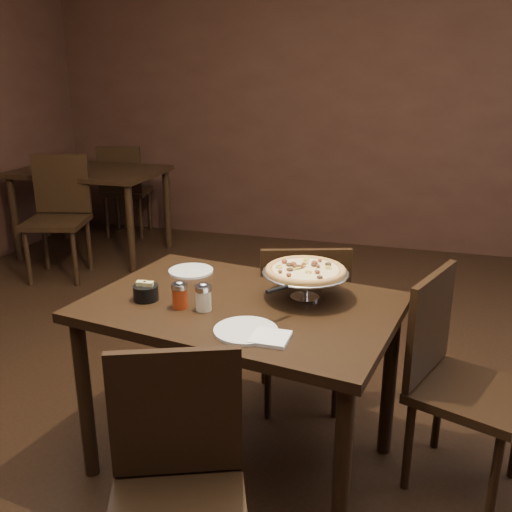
# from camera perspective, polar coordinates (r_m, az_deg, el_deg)

# --- Properties ---
(room) EXTENTS (6.04, 7.04, 2.84)m
(room) POSITION_cam_1_polar(r_m,az_deg,el_deg) (2.18, -1.41, 10.82)
(room) COLOR black
(room) RESTS_ON ground
(dining_table) EXTENTS (1.35, 1.01, 0.77)m
(dining_table) POSITION_cam_1_polar(r_m,az_deg,el_deg) (2.38, -1.51, -6.94)
(dining_table) COLOR black
(dining_table) RESTS_ON ground
(background_table) EXTENTS (1.29, 0.86, 0.81)m
(background_table) POSITION_cam_1_polar(r_m,az_deg,el_deg) (5.48, -16.23, 7.23)
(background_table) COLOR black
(background_table) RESTS_ON ground
(pizza_stand) EXTENTS (0.36, 0.36, 0.15)m
(pizza_stand) POSITION_cam_1_polar(r_m,az_deg,el_deg) (2.35, 4.97, -1.47)
(pizza_stand) COLOR #BBBBC2
(pizza_stand) RESTS_ON dining_table
(parmesan_shaker) EXTENTS (0.07, 0.07, 0.12)m
(parmesan_shaker) POSITION_cam_1_polar(r_m,az_deg,el_deg) (2.26, -5.28, -4.11)
(parmesan_shaker) COLOR beige
(parmesan_shaker) RESTS_ON dining_table
(pepper_flake_shaker) EXTENTS (0.07, 0.07, 0.11)m
(pepper_flake_shaker) POSITION_cam_1_polar(r_m,az_deg,el_deg) (2.29, -7.63, -3.89)
(pepper_flake_shaker) COLOR maroon
(pepper_flake_shaker) RESTS_ON dining_table
(packet_caddy) EXTENTS (0.10, 0.10, 0.08)m
(packet_caddy) POSITION_cam_1_polar(r_m,az_deg,el_deg) (2.39, -10.97, -3.56)
(packet_caddy) COLOR black
(packet_caddy) RESTS_ON dining_table
(napkin_stack) EXTENTS (0.13, 0.13, 0.01)m
(napkin_stack) POSITION_cam_1_polar(r_m,az_deg,el_deg) (2.03, 1.43, -8.19)
(napkin_stack) COLOR white
(napkin_stack) RESTS_ON dining_table
(plate_left) EXTENTS (0.21, 0.21, 0.01)m
(plate_left) POSITION_cam_1_polar(r_m,az_deg,el_deg) (2.69, -6.52, -1.49)
(plate_left) COLOR silver
(plate_left) RESTS_ON dining_table
(plate_near) EXTENTS (0.23, 0.23, 0.01)m
(plate_near) POSITION_cam_1_polar(r_m,az_deg,el_deg) (2.08, -1.04, -7.47)
(plate_near) COLOR silver
(plate_near) RESTS_ON dining_table
(serving_spatula) EXTENTS (0.13, 0.13, 0.02)m
(serving_spatula) POSITION_cam_1_polar(r_m,az_deg,el_deg) (2.15, 2.12, -3.39)
(serving_spatula) COLOR #BBBBC2
(serving_spatula) RESTS_ON pizza_stand
(chair_far) EXTENTS (0.53, 0.53, 0.90)m
(chair_far) POSITION_cam_1_polar(r_m,az_deg,el_deg) (2.86, 4.57, -6.42)
(chair_far) COLOR black
(chair_far) RESTS_ON ground
(chair_near) EXTENTS (0.54, 0.54, 0.88)m
(chair_near) POSITION_cam_1_polar(r_m,az_deg,el_deg) (1.87, -7.90, -21.94)
(chair_near) COLOR black
(chair_near) RESTS_ON ground
(chair_side) EXTENTS (0.55, 0.55, 0.91)m
(chair_side) POSITION_cam_1_polar(r_m,az_deg,el_deg) (2.51, 19.20, -11.09)
(chair_side) COLOR black
(chair_side) RESTS_ON ground
(bg_chair_far) EXTENTS (0.52, 0.52, 0.95)m
(bg_chair_far) POSITION_cam_1_polar(r_m,az_deg,el_deg) (6.07, -13.02, 6.74)
(bg_chair_far) COLOR black
(bg_chair_far) RESTS_ON ground
(bg_chair_near) EXTENTS (0.58, 0.58, 1.01)m
(bg_chair_near) POSITION_cam_1_polar(r_m,az_deg,el_deg) (5.02, -19.13, 4.21)
(bg_chair_near) COLOR black
(bg_chair_near) RESTS_ON ground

